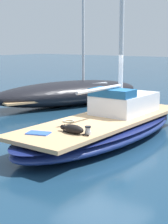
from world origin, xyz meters
name	(u,v)px	position (x,y,z in m)	size (l,w,h in m)	color
ground_plane	(104,140)	(0.00, 0.00, 0.00)	(120.00, 120.00, 0.00)	navy
sailboat_main	(104,129)	(0.00, 0.00, 0.34)	(2.59, 7.26, 0.66)	navy
cabin_house	(124,102)	(-0.01, 1.12, 1.01)	(1.42, 2.24, 0.84)	silver
dog_black	(73,129)	(0.36, -1.93, 0.77)	(0.95, 0.31, 0.22)	black
deck_winch	(88,131)	(0.74, -1.81, 0.76)	(0.16, 0.16, 0.21)	#B7B7BC
coiled_rope	(69,121)	(-0.55, -1.00, 0.68)	(0.32, 0.32, 0.04)	beige
deck_towel	(38,133)	(-0.29, -2.49, 0.68)	(0.56, 0.36, 0.03)	blue
moored_boat_port_side	(69,92)	(-4.75, 4.13, 0.59)	(4.62, 8.06, 8.32)	black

